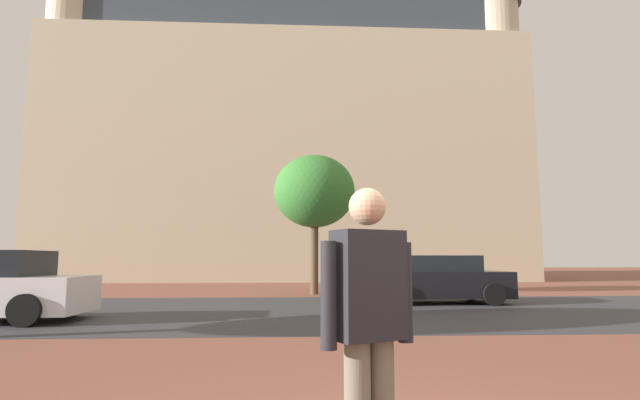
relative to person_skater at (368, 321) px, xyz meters
name	(u,v)px	position (x,y,z in m)	size (l,w,h in m)	color
ground_plane	(327,309)	(0.47, 10.07, -0.96)	(120.00, 120.00, 0.00)	brown
street_asphalt_strip	(328,310)	(0.47, 9.82, -0.96)	(120.00, 8.47, 0.00)	#38383D
landmark_building	(291,141)	(-0.65, 31.33, 8.82)	(29.64, 14.48, 35.19)	beige
person_skater	(368,321)	(0.00, 0.00, 0.00)	(0.56, 0.40, 1.73)	#706656
car_black	(436,280)	(3.87, 11.69, -0.28)	(4.15, 2.05, 1.41)	black
tree_curb_far	(314,192)	(0.36, 15.59, 2.91)	(3.10, 3.10, 5.30)	brown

